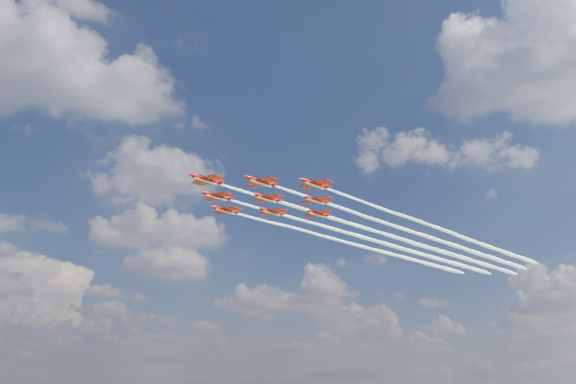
% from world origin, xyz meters
% --- Properties ---
extents(jet_lead, '(136.71, 65.44, 2.39)m').
position_xyz_m(jet_lead, '(42.57, 27.61, 86.81)').
color(jet_lead, red).
extents(jet_row2_port, '(136.71, 65.44, 2.39)m').
position_xyz_m(jet_row2_port, '(54.34, 24.52, 86.81)').
color(jet_row2_port, red).
extents(jet_row2_starb, '(136.71, 65.44, 2.39)m').
position_xyz_m(jet_row2_starb, '(47.86, 38.57, 86.81)').
color(jet_row2_starb, red).
extents(jet_row3_port, '(136.71, 65.44, 2.39)m').
position_xyz_m(jet_row3_port, '(66.12, 21.44, 86.81)').
color(jet_row3_port, red).
extents(jet_row3_centre, '(136.71, 65.44, 2.39)m').
position_xyz_m(jet_row3_centre, '(59.64, 35.48, 86.81)').
color(jet_row3_centre, red).
extents(jet_row3_starb, '(136.71, 65.44, 2.39)m').
position_xyz_m(jet_row3_starb, '(53.15, 49.53, 86.81)').
color(jet_row3_starb, red).
extents(jet_row4_port, '(136.71, 65.44, 2.39)m').
position_xyz_m(jet_row4_port, '(71.41, 32.40, 86.81)').
color(jet_row4_port, red).
extents(jet_row4_starb, '(136.71, 65.44, 2.39)m').
position_xyz_m(jet_row4_starb, '(64.93, 46.44, 86.81)').
color(jet_row4_starb, red).
extents(jet_tail, '(136.71, 65.44, 2.39)m').
position_xyz_m(jet_tail, '(76.70, 43.36, 86.81)').
color(jet_tail, red).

